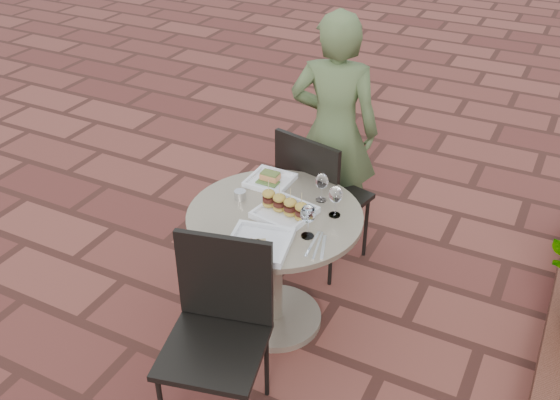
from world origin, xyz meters
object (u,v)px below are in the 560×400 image
at_px(diner, 334,132).
at_px(plate_salmon, 270,180).
at_px(plate_sliders, 285,208).
at_px(cafe_table, 275,252).
at_px(plate_tuna, 259,243).
at_px(chair_near, 219,319).
at_px(chair_far, 317,191).

relative_size(diner, plate_salmon, 6.60).
distance_m(diner, plate_sliders, 0.93).
bearing_deg(plate_salmon, cafe_table, -57.70).
relative_size(plate_salmon, plate_tuna, 0.68).
bearing_deg(cafe_table, plate_salmon, 122.30).
height_order(chair_near, plate_sliders, chair_near).
bearing_deg(plate_salmon, diner, 82.22).
bearing_deg(plate_tuna, plate_salmon, 112.70).
bearing_deg(plate_tuna, cafe_table, 102.45).
distance_m(cafe_table, chair_far, 0.57).
bearing_deg(plate_salmon, chair_near, -76.73).
distance_m(chair_far, plate_sliders, 0.60).
height_order(cafe_table, diner, diner).
height_order(chair_near, plate_tuna, chair_near).
distance_m(chair_near, plate_salmon, 0.93).
bearing_deg(chair_far, plate_sliders, 109.31).
xyz_separation_m(chair_far, chair_near, (0.06, -1.19, 0.00)).
relative_size(chair_near, plate_sliders, 3.06).
height_order(cafe_table, plate_tuna, plate_tuna).
bearing_deg(plate_salmon, chair_far, 63.94).
bearing_deg(plate_tuna, chair_far, 95.15).
height_order(diner, plate_salmon, diner).
bearing_deg(chair_far, diner, -68.81).
xyz_separation_m(chair_near, plate_tuna, (0.02, 0.35, 0.20)).
xyz_separation_m(cafe_table, diner, (-0.07, 0.94, 0.28)).
relative_size(chair_near, plate_tuna, 2.74).
bearing_deg(chair_far, chair_near, 105.42).
distance_m(chair_near, plate_tuna, 0.40).
distance_m(cafe_table, diner, 0.98).
height_order(chair_far, plate_sliders, chair_far).
bearing_deg(chair_near, chair_far, 79.24).
bearing_deg(diner, plate_salmon, 69.35).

